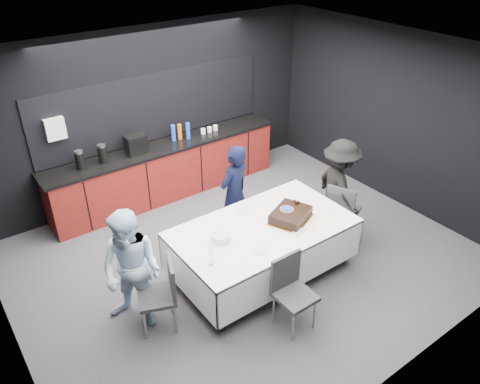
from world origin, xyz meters
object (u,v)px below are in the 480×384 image
at_px(chair_right, 342,208).
at_px(person_center, 234,194).
at_px(champagne_flute, 211,254).
at_px(chair_near, 291,287).
at_px(cake_assembly, 291,215).
at_px(chair_left, 163,290).
at_px(party_table, 263,235).
at_px(person_right, 339,188).
at_px(person_left, 132,271).
at_px(plate_stack, 221,237).

distance_m(chair_right, person_center, 1.58).
bearing_deg(person_center, champagne_flute, 29.60).
bearing_deg(chair_near, cake_assembly, 49.79).
xyz_separation_m(chair_left, person_center, (1.67, 0.94, 0.22)).
bearing_deg(chair_right, chair_left, 179.78).
xyz_separation_m(chair_near, person_center, (0.46, 1.76, 0.22)).
bearing_deg(party_table, person_center, 78.19).
bearing_deg(person_right, party_table, 110.99).
relative_size(party_table, person_left, 1.51).
xyz_separation_m(chair_right, person_right, (0.09, 0.18, 0.22)).
height_order(cake_assembly, champagne_flute, champagne_flute).
height_order(plate_stack, person_center, person_center).
bearing_deg(champagne_flute, cake_assembly, 6.70).
relative_size(chair_near, person_left, 0.60).
height_order(person_left, person_right, person_left).
xyz_separation_m(plate_stack, person_left, (-1.12, 0.14, -0.06)).
bearing_deg(chair_left, cake_assembly, -1.47).
bearing_deg(chair_left, chair_near, -34.26).
xyz_separation_m(chair_left, person_left, (-0.24, 0.25, 0.23)).
relative_size(party_table, chair_near, 2.51).
distance_m(plate_stack, chair_near, 1.04).
bearing_deg(person_left, chair_near, 19.74).
xyz_separation_m(chair_left, person_right, (3.00, 0.16, 0.22)).
distance_m(chair_near, person_center, 1.83).
xyz_separation_m(champagne_flute, person_right, (2.48, 0.37, -0.18)).
xyz_separation_m(person_center, person_right, (1.34, -0.77, -0.00)).
bearing_deg(person_center, party_table, 62.76).
relative_size(chair_left, person_center, 0.61).
xyz_separation_m(plate_stack, chair_near, (0.33, -0.94, -0.30)).
height_order(person_center, person_left, person_left).
height_order(chair_near, person_right, person_right).
xyz_separation_m(cake_assembly, chair_right, (1.05, 0.04, -0.31)).
distance_m(party_table, person_right, 1.53).
relative_size(chair_left, person_right, 0.61).
height_order(plate_stack, chair_right, chair_right).
bearing_deg(champagne_flute, person_left, 149.33).
xyz_separation_m(person_center, person_left, (-1.91, -0.69, 0.01)).
height_order(party_table, chair_near, chair_near).
height_order(chair_near, person_left, person_left).
bearing_deg(chair_left, champagne_flute, -21.21).
distance_m(cake_assembly, chair_left, 1.89).
bearing_deg(plate_stack, party_table, -7.11).
relative_size(cake_assembly, champagne_flute, 3.05).
relative_size(plate_stack, chair_right, 0.27).
bearing_deg(party_table, plate_stack, 172.89).
relative_size(champagne_flute, chair_left, 0.24).
bearing_deg(person_center, chair_near, 59.98).
bearing_deg(cake_assembly, person_center, 101.37).
relative_size(plate_stack, chair_near, 0.27).
distance_m(person_center, person_left, 2.03).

